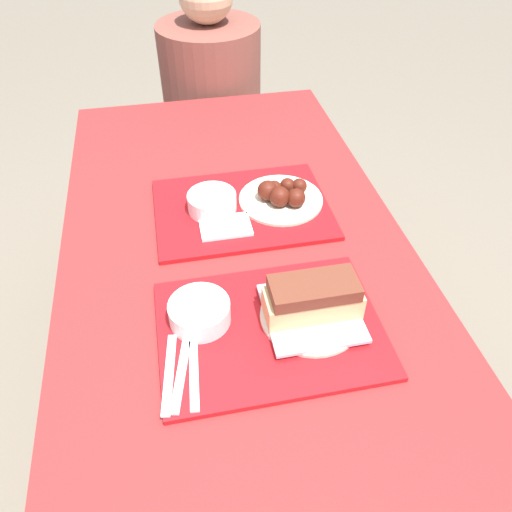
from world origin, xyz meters
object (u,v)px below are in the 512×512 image
tray_near (270,329)px  wings_plate_far (282,195)px  bowl_coleslaw_far (212,201)px  person_seated_across (211,85)px  bowl_coleslaw_near (200,311)px  tray_far (242,209)px  brisket_sandwich_plate (312,304)px

tray_near → wings_plate_far: size_ratio=2.03×
bowl_coleslaw_far → person_seated_across: bearing=82.9°
bowl_coleslaw_near → bowl_coleslaw_far: 0.36m
tray_far → tray_near: bearing=-92.1°
tray_near → tray_far: bearing=87.9°
bowl_coleslaw_far → wings_plate_far: bearing=-0.6°
tray_near → bowl_coleslaw_near: bearing=161.3°
wings_plate_far → person_seated_across: bearing=94.5°
wings_plate_far → person_seated_across: 0.88m
tray_far → person_seated_across: 0.88m
person_seated_across → wings_plate_far: bearing=-85.5°
bowl_coleslaw_near → wings_plate_far: bearing=54.7°
tray_near → person_seated_across: 1.27m
tray_near → brisket_sandwich_plate: 0.10m
tray_near → wings_plate_far: (0.12, 0.39, 0.03)m
brisket_sandwich_plate → person_seated_across: 1.26m
brisket_sandwich_plate → person_seated_across: person_seated_across is taller
tray_near → tray_far: 0.39m
bowl_coleslaw_near → bowl_coleslaw_far: size_ratio=1.00×
wings_plate_far → person_seated_across: size_ratio=0.30×
wings_plate_far → tray_near: bearing=-106.5°
tray_far → wings_plate_far: (0.10, 0.00, 0.03)m
brisket_sandwich_plate → bowl_coleslaw_far: size_ratio=1.68×
brisket_sandwich_plate → person_seated_across: (-0.04, 1.25, -0.10)m
bowl_coleslaw_near → brisket_sandwich_plate: bearing=-9.1°
wings_plate_far → tray_far: bearing=-178.6°
bowl_coleslaw_near → wings_plate_far: wings_plate_far is taller
brisket_sandwich_plate → bowl_coleslaw_near: bearing=170.9°
brisket_sandwich_plate → wings_plate_far: brisket_sandwich_plate is taller
bowl_coleslaw_far → tray_far: bearing=-3.3°
tray_near → brisket_sandwich_plate: bearing=6.5°
tray_far → person_seated_across: size_ratio=0.62×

